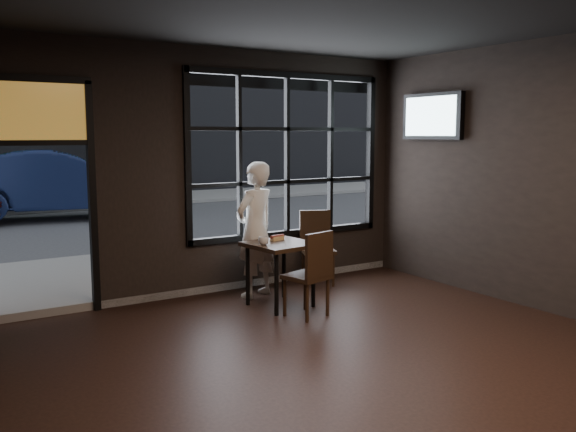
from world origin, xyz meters
TOP-DOWN VIEW (x-y plane):
  - floor at (0.00, 0.00)m, footprint 6.00×7.00m
  - window_frame at (1.20, 3.50)m, footprint 3.06×0.12m
  - stained_transom at (-2.10, 3.50)m, footprint 1.20×0.06m
  - street_asphalt at (0.00, 24.00)m, footprint 60.00×41.00m
  - cafe_table at (0.46, 2.47)m, footprint 0.82×0.82m
  - chair_near at (0.49, 1.95)m, footprint 0.52×0.52m
  - chair_window at (1.48, 3.14)m, footprint 0.58×0.58m
  - man at (0.42, 3.03)m, footprint 0.74×0.60m
  - hotdog at (0.50, 2.62)m, footprint 0.21×0.12m
  - cup at (0.21, 2.44)m, footprint 0.14×0.14m
  - tv at (2.93, 2.45)m, footprint 0.12×1.09m
  - navy_car at (-0.16, 11.96)m, footprint 5.13×2.57m
  - tree_right at (2.08, 14.70)m, footprint 2.18×2.18m

SIDE VIEW (x-z plane):
  - street_asphalt at x=0.00m, z-range -0.04..0.00m
  - floor at x=0.00m, z-range -0.02..0.00m
  - cafe_table at x=0.46m, z-range 0.00..0.80m
  - chair_near at x=0.49m, z-range 0.00..1.00m
  - chair_window at x=1.48m, z-range 0.00..1.02m
  - hotdog at x=0.50m, z-range 0.79..0.85m
  - cup at x=0.21m, z-range 0.79..0.89m
  - man at x=0.42m, z-range 0.00..1.75m
  - navy_car at x=-0.16m, z-range 0.10..1.72m
  - window_frame at x=1.20m, z-range 0.66..2.94m
  - tv at x=2.93m, z-range 2.02..2.66m
  - stained_transom at x=-2.10m, z-range 2.00..2.70m
  - tree_right at x=2.08m, z-range 0.76..4.49m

